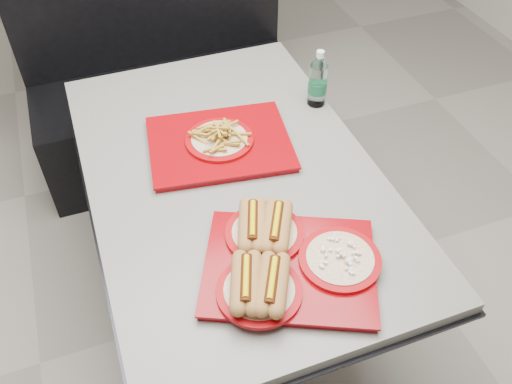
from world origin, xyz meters
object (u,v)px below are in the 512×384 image
object	(u,v)px
tray_far	(219,141)
booth_bench	(165,83)
diner_table	(233,206)
water_bottle	(318,82)
tray_near	(283,261)

from	to	relation	value
tray_far	booth_bench	bearing A→B (deg)	89.94
diner_table	booth_bench	distance (m)	1.11
tray_far	water_bottle	size ratio (longest dim) A/B	2.38
booth_bench	tray_far	xyz separation A→B (m)	(-0.00, -0.97, 0.37)
diner_table	tray_near	world-z (taller)	tray_near
tray_near	water_bottle	bearing A→B (deg)	58.57
booth_bench	water_bottle	xyz separation A→B (m)	(0.41, -0.85, 0.44)
tray_near	tray_far	xyz separation A→B (m)	(-0.01, 0.54, -0.01)
tray_near	tray_far	bearing A→B (deg)	90.58
tray_far	water_bottle	distance (m)	0.43
diner_table	booth_bench	bearing A→B (deg)	90.00
diner_table	water_bottle	world-z (taller)	water_bottle
diner_table	water_bottle	distance (m)	0.54
water_bottle	tray_near	bearing A→B (deg)	-121.43
diner_table	water_bottle	size ratio (longest dim) A/B	6.59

